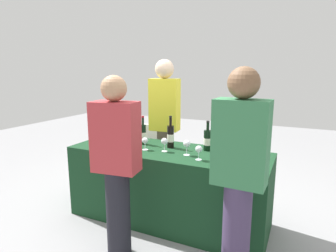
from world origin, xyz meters
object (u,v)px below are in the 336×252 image
object	(u,v)px
wine_glass_1	(127,137)
menu_board	(153,153)
wine_glass_0	(115,136)
server_pouring	(165,122)
wine_glass_4	(187,144)
ice_bucket	(117,135)
wine_glass_5	(199,150)
wine_bottle_0	(109,130)
guest_0	(116,162)
guest_1	(239,173)
wine_bottle_2	(171,136)
wine_glass_3	(164,142)
wine_bottle_3	(207,140)
wine_glass_2	(145,141)
wine_bottle_1	(143,134)

from	to	relation	value
wine_glass_1	menu_board	world-z (taller)	wine_glass_1
wine_glass_0	server_pouring	bearing A→B (deg)	63.70
wine_glass_1	wine_glass_4	size ratio (longest dim) A/B	1.03
wine_glass_0	ice_bucket	world-z (taller)	ice_bucket
wine_glass_5	wine_glass_4	bearing A→B (deg)	149.59
wine_glass_0	ice_bucket	distance (m)	0.03
wine_glass_4	menu_board	size ratio (longest dim) A/B	0.18
wine_bottle_0	menu_board	xyz separation A→B (m)	(0.15, 0.77, -0.47)
guest_0	guest_1	bearing A→B (deg)	-2.98
wine_bottle_2	wine_glass_3	size ratio (longest dim) A/B	2.42
wine_bottle_3	wine_glass_2	size ratio (longest dim) A/B	2.34
wine_bottle_0	server_pouring	world-z (taller)	server_pouring
wine_bottle_2	wine_glass_4	world-z (taller)	wine_bottle_2
wine_bottle_0	ice_bucket	distance (m)	0.26
wine_glass_4	ice_bucket	bearing A→B (deg)	176.28
wine_bottle_0	wine_glass_3	size ratio (longest dim) A/B	2.17
wine_bottle_1	wine_glass_0	size ratio (longest dim) A/B	2.26
wine_bottle_0	guest_1	bearing A→B (deg)	-24.26
wine_bottle_1	guest_1	world-z (taller)	guest_1
wine_bottle_0	wine_glass_1	world-z (taller)	wine_bottle_0
wine_bottle_3	wine_glass_2	bearing A→B (deg)	-155.95
guest_1	wine_bottle_3	bearing A→B (deg)	123.54
wine_glass_1	wine_glass_3	size ratio (longest dim) A/B	1.09
wine_bottle_2	ice_bucket	size ratio (longest dim) A/B	1.63
wine_glass_2	guest_0	size ratio (longest dim) A/B	0.08
menu_board	guest_1	bearing A→B (deg)	-38.75
guest_1	wine_glass_4	bearing A→B (deg)	140.28
wine_bottle_2	ice_bucket	bearing A→B (deg)	-167.92
wine_bottle_0	guest_1	world-z (taller)	guest_1
wine_glass_0	wine_glass_1	world-z (taller)	wine_glass_1
server_pouring	guest_1	world-z (taller)	server_pouring
wine_bottle_0	wine_bottle_1	xyz separation A→B (m)	(0.47, -0.02, 0.00)
wine_bottle_3	wine_bottle_1	bearing A→B (deg)	-174.98
wine_glass_5	wine_glass_3	bearing A→B (deg)	164.50
server_pouring	menu_board	bearing A→B (deg)	-49.29
wine_glass_2	wine_glass_3	bearing A→B (deg)	9.13
server_pouring	guest_0	world-z (taller)	server_pouring
guest_0	guest_1	size ratio (longest dim) A/B	0.96
guest_1	menu_board	distance (m)	2.20
wine_glass_2	ice_bucket	xyz separation A→B (m)	(-0.39, 0.07, 0.01)
wine_bottle_3	guest_1	world-z (taller)	guest_1
wine_glass_3	ice_bucket	xyz separation A→B (m)	(-0.60, 0.03, 0.00)
wine_glass_4	wine_bottle_2	bearing A→B (deg)	144.60
wine_glass_4	wine_glass_3	bearing A→B (deg)	175.12
wine_glass_3	wine_glass_5	world-z (taller)	wine_glass_3
wine_bottle_0	guest_0	size ratio (longest dim) A/B	0.20
wine_glass_2	menu_board	bearing A→B (deg)	114.48
wine_glass_2	wine_glass_3	distance (m)	0.21
wine_glass_1	wine_glass_2	size ratio (longest dim) A/B	1.17
wine_glass_2	wine_glass_4	xyz separation A→B (m)	(0.45, 0.01, 0.02)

